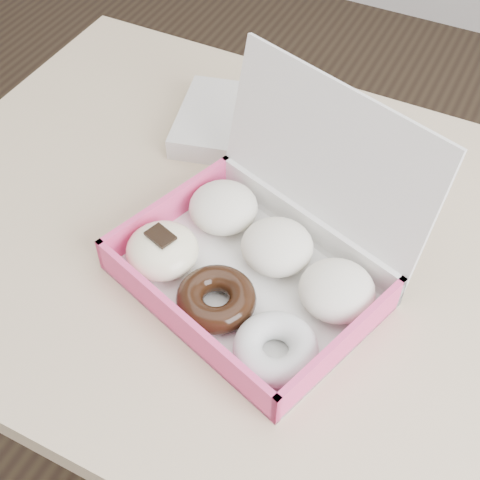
% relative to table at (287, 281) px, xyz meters
% --- Properties ---
extents(ground, '(4.00, 4.00, 0.00)m').
position_rel_table_xyz_m(ground, '(0.00, 0.00, -0.67)').
color(ground, black).
rests_on(ground, ground).
extents(table, '(1.20, 0.80, 0.75)m').
position_rel_table_xyz_m(table, '(0.00, 0.00, 0.00)').
color(table, '#D1B589').
rests_on(table, ground).
extents(donut_box, '(0.41, 0.38, 0.24)m').
position_rel_table_xyz_m(donut_box, '(-0.02, -0.07, 0.12)').
color(donut_box, white).
rests_on(donut_box, table).
extents(newspapers, '(0.27, 0.23, 0.04)m').
position_rel_table_xyz_m(newspapers, '(-0.17, 0.20, 0.10)').
color(newspapers, silver).
rests_on(newspapers, table).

